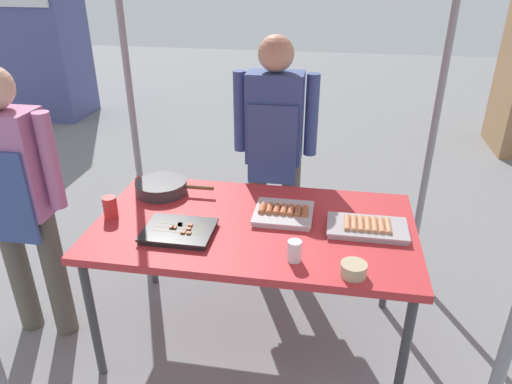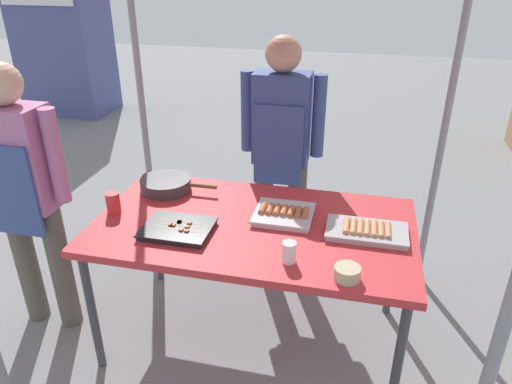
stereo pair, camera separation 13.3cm
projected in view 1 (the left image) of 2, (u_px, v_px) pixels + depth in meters
name	position (u px, v px, depth m)	size (l,w,h in m)	color
ground_plane	(255.00, 336.00, 2.73)	(18.00, 18.00, 0.00)	slate
stall_table	(254.00, 232.00, 2.42)	(1.60, 0.90, 0.75)	#C63338
tray_grilled_sausages	(284.00, 213.00, 2.44)	(0.30, 0.28, 0.05)	silver
tray_meat_skewers	(179.00, 231.00, 2.29)	(0.33, 0.26, 0.04)	black
tray_pork_links	(367.00, 227.00, 2.32)	(0.39, 0.22, 0.05)	#ADADB2
cooking_wok	(162.00, 186.00, 2.68)	(0.45, 0.29, 0.07)	#38383A
condiment_bowl	(354.00, 269.00, 1.99)	(0.11, 0.11, 0.06)	#BFB28C
drink_cup_near_edge	(110.00, 207.00, 2.43)	(0.07, 0.07, 0.11)	red
drink_cup_by_wok	(294.00, 251.00, 2.08)	(0.06, 0.06, 0.10)	white
vendor_woman	(275.00, 141.00, 2.97)	(0.52, 0.23, 1.56)	#595147
customer_nearby	(16.00, 191.00, 2.40)	(0.52, 0.22, 1.52)	#595147
neighbor_stall_left	(37.00, 38.00, 6.09)	(1.08, 0.78, 1.99)	#4C518C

